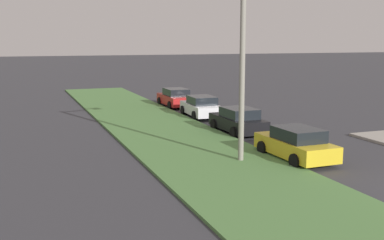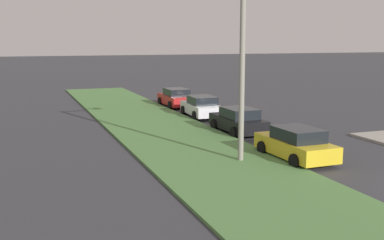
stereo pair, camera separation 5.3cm
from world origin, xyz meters
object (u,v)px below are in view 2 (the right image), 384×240
parked_car_red (176,98)px  streetlight (248,62)px  parked_car_black (238,121)px  parked_car_white (201,107)px  parked_car_yellow (296,144)px

parked_car_red → streetlight: streetlight is taller
parked_car_black → parked_car_white: size_ratio=0.98×
streetlight → parked_car_black: bearing=-22.5°
streetlight → parked_car_white: bearing=-12.2°
parked_car_yellow → parked_car_white: 12.64m
parked_car_yellow → streetlight: (0.49, 2.20, 3.67)m
parked_car_red → streetlight: (-17.65, 2.59, 3.67)m
parked_car_white → parked_car_red: 5.50m
parked_car_white → parked_car_red: bearing=3.5°
parked_car_yellow → parked_car_white: (12.63, -0.43, 0.00)m
parked_car_red → parked_car_white: bearing=180.0°
parked_car_yellow → streetlight: streetlight is taller
streetlight → parked_car_red: bearing=-8.4°
parked_car_red → streetlight: bearing=171.2°
parked_car_yellow → parked_car_white: same height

